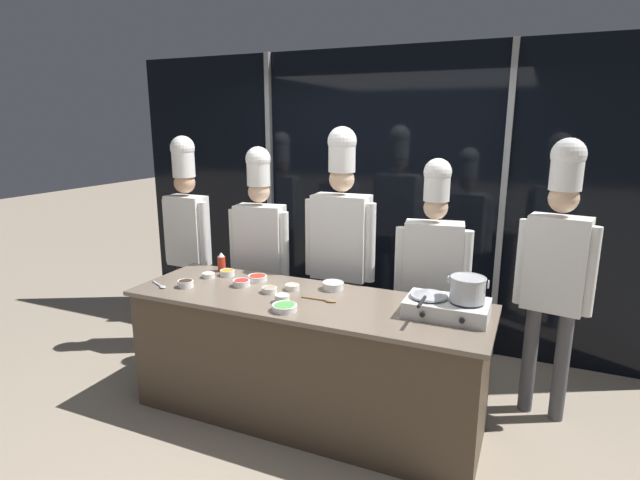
% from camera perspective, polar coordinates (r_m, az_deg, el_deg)
% --- Properties ---
extents(ground_plane, '(24.00, 24.00, 0.00)m').
position_cam_1_polar(ground_plane, '(3.80, -1.61, -19.33)').
color(ground_plane, gray).
extents(window_wall_back, '(5.25, 0.09, 2.70)m').
position_cam_1_polar(window_wall_back, '(4.72, 6.51, 4.74)').
color(window_wall_back, black).
rests_on(window_wall_back, ground_plane).
extents(demo_counter, '(2.47, 0.79, 0.89)m').
position_cam_1_polar(demo_counter, '(3.58, -1.66, -13.32)').
color(demo_counter, '#4C3D2D').
rests_on(demo_counter, ground_plane).
extents(portable_stove, '(0.50, 0.34, 0.11)m').
position_cam_1_polar(portable_stove, '(3.18, 14.29, -7.48)').
color(portable_stove, silver).
rests_on(portable_stove, demo_counter).
extents(frying_pan, '(0.24, 0.41, 0.04)m').
position_cam_1_polar(frying_pan, '(3.17, 12.31, -5.96)').
color(frying_pan, '#ADAFB5').
rests_on(frying_pan, portable_stove).
extents(stock_pot, '(0.24, 0.21, 0.15)m').
position_cam_1_polar(stock_pot, '(3.12, 16.52, -5.34)').
color(stock_pot, '#B7BABF').
rests_on(stock_pot, portable_stove).
extents(squeeze_bottle_chili, '(0.06, 0.06, 0.15)m').
position_cam_1_polar(squeeze_bottle_chili, '(4.05, -11.19, -2.51)').
color(squeeze_bottle_chili, red).
rests_on(squeeze_bottle_chili, demo_counter).
extents(prep_bowl_scallions, '(0.16, 0.16, 0.04)m').
position_cam_1_polar(prep_bowl_scallions, '(3.18, -4.08, -7.66)').
color(prep_bowl_scallions, white).
rests_on(prep_bowl_scallions, demo_counter).
extents(prep_bowl_bell_pepper, '(0.13, 0.13, 0.05)m').
position_cam_1_polar(prep_bowl_bell_pepper, '(3.68, -8.97, -4.82)').
color(prep_bowl_bell_pepper, white).
rests_on(prep_bowl_bell_pepper, demo_counter).
extents(prep_bowl_onion, '(0.10, 0.10, 0.05)m').
position_cam_1_polar(prep_bowl_onion, '(3.32, -4.34, -6.62)').
color(prep_bowl_onion, white).
rests_on(prep_bowl_onion, demo_counter).
extents(prep_bowl_noodles, '(0.15, 0.15, 0.06)m').
position_cam_1_polar(prep_bowl_noodles, '(3.56, 1.50, -5.18)').
color(prep_bowl_noodles, white).
rests_on(prep_bowl_noodles, demo_counter).
extents(prep_bowl_chicken, '(0.10, 0.10, 0.04)m').
position_cam_1_polar(prep_bowl_chicken, '(3.92, -12.63, -3.91)').
color(prep_bowl_chicken, white).
rests_on(prep_bowl_chicken, demo_counter).
extents(prep_bowl_soy_glaze, '(0.12, 0.12, 0.05)m').
position_cam_1_polar(prep_bowl_soy_glaze, '(3.74, -15.11, -4.79)').
color(prep_bowl_soy_glaze, white).
rests_on(prep_bowl_soy_glaze, demo_counter).
extents(prep_bowl_mushrooms, '(0.11, 0.11, 0.04)m').
position_cam_1_polar(prep_bowl_mushrooms, '(3.51, -5.83, -5.66)').
color(prep_bowl_mushrooms, white).
rests_on(prep_bowl_mushrooms, demo_counter).
extents(prep_bowl_carrots, '(0.11, 0.11, 0.04)m').
position_cam_1_polar(prep_bowl_carrots, '(3.94, -10.54, -3.66)').
color(prep_bowl_carrots, white).
rests_on(prep_bowl_carrots, demo_counter).
extents(prep_bowl_chili_flakes, '(0.15, 0.15, 0.04)m').
position_cam_1_polar(prep_bowl_chili_flakes, '(3.78, -7.18, -4.30)').
color(prep_bowl_chili_flakes, white).
rests_on(prep_bowl_chili_flakes, demo_counter).
extents(prep_bowl_shrimp, '(0.10, 0.10, 0.04)m').
position_cam_1_polar(prep_bowl_shrimp, '(3.56, -3.19, -5.34)').
color(prep_bowl_shrimp, white).
rests_on(prep_bowl_shrimp, demo_counter).
extents(serving_spoon_slotted, '(0.20, 0.12, 0.02)m').
position_cam_1_polar(serving_spoon_slotted, '(3.80, -17.72, -5.02)').
color(serving_spoon_slotted, '#B2B5BA').
rests_on(serving_spoon_slotted, demo_counter).
extents(serving_spoon_solid, '(0.25, 0.05, 0.02)m').
position_cam_1_polar(serving_spoon_solid, '(3.34, 0.69, -6.89)').
color(serving_spoon_solid, olive).
rests_on(serving_spoon_solid, demo_counter).
extents(chef_head, '(0.48, 0.21, 1.93)m').
position_cam_1_polar(chef_head, '(4.63, -14.96, 1.78)').
color(chef_head, '#232326').
rests_on(chef_head, ground_plane).
extents(chef_sous, '(0.53, 0.26, 1.86)m').
position_cam_1_polar(chef_sous, '(4.24, -6.85, 0.05)').
color(chef_sous, '#2D3856').
rests_on(chef_sous, ground_plane).
extents(chef_line, '(0.58, 0.24, 2.02)m').
position_cam_1_polar(chef_line, '(3.95, 2.42, 0.53)').
color(chef_line, '#4C4C51').
rests_on(chef_line, ground_plane).
extents(chef_pastry, '(0.55, 0.28, 1.80)m').
position_cam_1_polar(chef_pastry, '(3.80, 12.77, -2.53)').
color(chef_pastry, '#232326').
rests_on(chef_pastry, ground_plane).
extents(chef_apprentice, '(0.49, 0.27, 1.95)m').
position_cam_1_polar(chef_apprentice, '(3.68, 25.45, -1.79)').
color(chef_apprentice, '#4C4C51').
rests_on(chef_apprentice, ground_plane).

